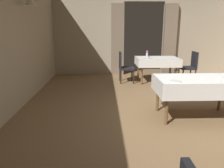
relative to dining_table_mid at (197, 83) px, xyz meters
name	(u,v)px	position (x,y,z in m)	size (l,w,h in m)	color
ground	(181,120)	(-0.31, -0.15, -0.65)	(10.08, 10.08, 0.00)	olive
wall_back	(144,31)	(-0.31, 4.03, 0.85)	(6.40, 0.27, 3.00)	tan
dining_table_mid	(197,83)	(0.00, 0.00, 0.00)	(1.51, 0.89, 0.75)	brown
dining_table_far	(157,61)	(-0.08, 2.77, 0.00)	(1.28, 0.89, 0.75)	brown
chair_far_left	(124,66)	(-1.10, 2.72, -0.14)	(0.45, 0.44, 0.93)	black
chair_far_right	(190,65)	(0.95, 2.74, -0.14)	(0.44, 0.44, 0.93)	black
plate_mid_b	(175,81)	(-0.49, -0.24, 0.10)	(0.21, 0.21, 0.01)	white
flower_vase_far	(147,53)	(-0.36, 2.96, 0.20)	(0.07, 0.07, 0.20)	silver
plate_far_b	(149,59)	(-0.39, 2.52, 0.10)	(0.24, 0.24, 0.01)	white
plate_far_c	(173,59)	(0.30, 2.49, 0.10)	(0.21, 0.21, 0.01)	white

